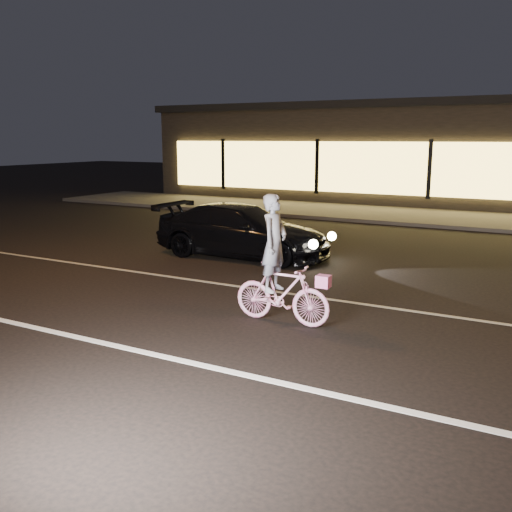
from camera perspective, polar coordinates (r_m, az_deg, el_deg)
The scene contains 7 objects.
ground at distance 8.78m, azimuth -4.30°, elevation -6.58°, with size 90.00×90.00×0.00m, color black.
lane_stripe_near at distance 7.64m, azimuth -10.50°, elevation -9.58°, with size 60.00×0.12×0.01m, color silver.
lane_stripe_far at distance 10.44m, azimuth 1.67°, elevation -3.54°, with size 60.00×0.10×0.01m, color gray.
sidewalk at distance 20.67m, azimuth 15.66°, elevation 3.83°, with size 30.00×4.00×0.12m, color #383533.
storefront at distance 26.35m, azimuth 18.93°, elevation 9.82°, with size 25.40×8.42×4.20m.
cyclist at distance 8.55m, azimuth 2.39°, elevation -2.22°, with size 1.55×0.53×1.95m.
sedan at distance 13.36m, azimuth -1.35°, elevation 2.52°, with size 4.25×1.79×1.22m.
Camera 1 is at (4.55, -6.98, 2.76)m, focal length 40.00 mm.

